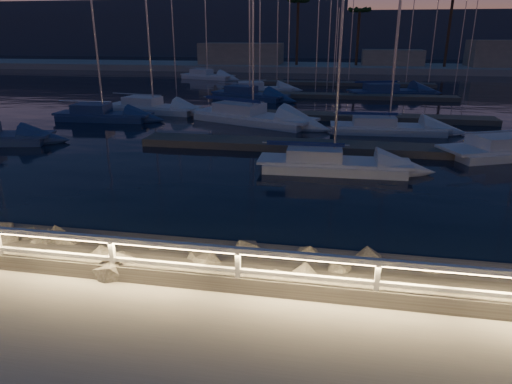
% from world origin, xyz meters
% --- Properties ---
extents(ground, '(400.00, 400.00, 0.00)m').
position_xyz_m(ground, '(0.00, 0.00, 0.00)').
color(ground, '#9D978E').
rests_on(ground, ground).
extents(harbor_water, '(400.00, 440.00, 0.60)m').
position_xyz_m(harbor_water, '(0.00, 31.22, -0.97)').
color(harbor_water, black).
rests_on(harbor_water, ground).
extents(guard_rail, '(44.11, 0.12, 1.06)m').
position_xyz_m(guard_rail, '(-0.07, -0.00, 0.77)').
color(guard_rail, white).
rests_on(guard_rail, ground).
extents(riprap, '(33.97, 3.33, 1.55)m').
position_xyz_m(riprap, '(-5.99, 1.45, -0.21)').
color(riprap, '#6C655D').
rests_on(riprap, ground).
extents(floating_docks, '(22.00, 36.00, 0.40)m').
position_xyz_m(floating_docks, '(0.00, 32.50, -0.40)').
color(floating_docks, '#625B51').
rests_on(floating_docks, ground).
extents(far_shore, '(160.00, 14.00, 5.20)m').
position_xyz_m(far_shore, '(-0.12, 74.05, 0.29)').
color(far_shore, '#9D978E').
rests_on(far_shore, ground).
extents(palm_left, '(3.00, 3.00, 11.20)m').
position_xyz_m(palm_left, '(-8.00, 72.00, 10.14)').
color(palm_left, '#442F1F').
rests_on(palm_left, ground).
extents(palm_center, '(3.00, 3.00, 9.70)m').
position_xyz_m(palm_center, '(2.00, 73.00, 8.78)').
color(palm_center, '#442F1F').
rests_on(palm_center, ground).
extents(distant_hills, '(230.00, 37.50, 18.00)m').
position_xyz_m(distant_hills, '(-22.13, 133.69, 4.74)').
color(distant_hills, '#333C4F').
rests_on(distant_hills, ground).
extents(sailboat_b, '(7.05, 2.35, 11.88)m').
position_xyz_m(sailboat_b, '(-0.35, 11.99, -0.19)').
color(sailboat_b, silver).
rests_on(sailboat_b, ground).
extents(sailboat_c, '(7.49, 2.58, 12.53)m').
position_xyz_m(sailboat_c, '(2.91, 21.39, -0.20)').
color(sailboat_c, silver).
rests_on(sailboat_c, ground).
extents(sailboat_e, '(7.21, 2.46, 12.18)m').
position_xyz_m(sailboat_e, '(-17.36, 22.17, -0.16)').
color(sailboat_e, navy).
rests_on(sailboat_e, ground).
extents(sailboat_f, '(8.15, 3.57, 13.44)m').
position_xyz_m(sailboat_f, '(-15.21, 26.35, -0.16)').
color(sailboat_f, silver).
rests_on(sailboat_f, ground).
extents(sailboat_g, '(9.69, 6.20, 16.05)m').
position_xyz_m(sailboat_g, '(-6.41, 23.41, -0.12)').
color(sailboat_g, silver).
rests_on(sailboat_g, ground).
extents(sailboat_j, '(8.16, 5.06, 13.52)m').
position_xyz_m(sailboat_j, '(-9.06, 35.65, -0.15)').
color(sailboat_j, navy).
rests_on(sailboat_j, ground).
extents(sailboat_k, '(9.11, 5.29, 14.94)m').
position_xyz_m(sailboat_k, '(4.73, 40.73, -0.15)').
color(sailboat_k, navy).
rests_on(sailboat_k, ground).
extents(sailboat_m, '(8.27, 4.68, 13.68)m').
position_xyz_m(sailboat_m, '(-19.06, 55.07, -0.13)').
color(sailboat_m, silver).
rests_on(sailboat_m, ground).
extents(sailboat_n, '(7.63, 4.22, 12.54)m').
position_xyz_m(sailboat_n, '(-9.05, 40.99, -0.18)').
color(sailboat_n, silver).
rests_on(sailboat_n, ground).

